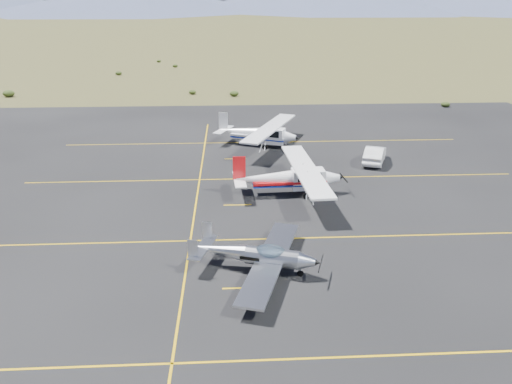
# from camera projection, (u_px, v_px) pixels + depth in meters

# --- Properties ---
(ground) EXTENTS (1600.00, 1600.00, 0.00)m
(ground) POSITION_uv_depth(u_px,v_px,m) (292.00, 254.00, 28.96)
(ground) COLOR #383D1C
(ground) RESTS_ON ground
(apron) EXTENTS (72.00, 72.00, 0.02)m
(apron) POSITION_uv_depth(u_px,v_px,m) (280.00, 207.00, 35.47)
(apron) COLOR black
(apron) RESTS_ON ground
(aircraft_low_wing) EXTENTS (6.84, 9.28, 2.03)m
(aircraft_low_wing) POSITION_uv_depth(u_px,v_px,m) (258.00, 255.00, 26.81)
(aircraft_low_wing) COLOR silver
(aircraft_low_wing) RESTS_ON apron
(aircraft_cessna) EXTENTS (7.31, 12.19, 3.08)m
(aircraft_cessna) POSITION_uv_depth(u_px,v_px,m) (289.00, 177.00, 37.30)
(aircraft_cessna) COLOR white
(aircraft_cessna) RESTS_ON apron
(aircraft_plain) EXTENTS (8.84, 11.91, 3.11)m
(aircraft_plain) POSITION_uv_depth(u_px,v_px,m) (258.00, 132.00, 49.55)
(aircraft_plain) COLOR white
(aircraft_plain) RESTS_ON apron
(sedan) EXTENTS (3.24, 4.89, 1.52)m
(sedan) POSITION_uv_depth(u_px,v_px,m) (375.00, 154.00, 44.68)
(sedan) COLOR white
(sedan) RESTS_ON apron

